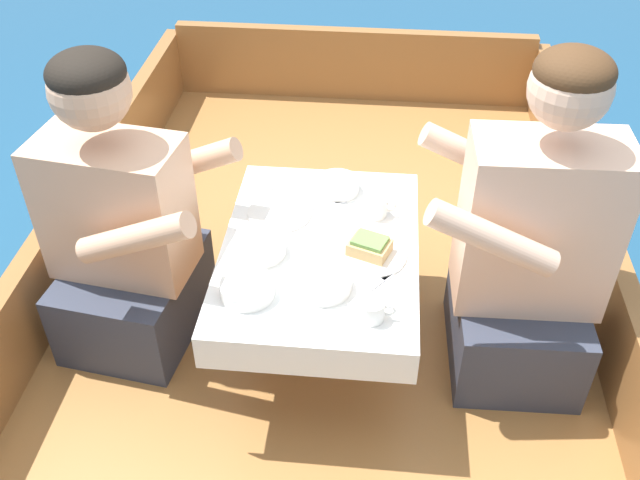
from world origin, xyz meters
The scene contains 21 objects.
ground_plane centered at (0.00, 0.00, 0.00)m, with size 60.00×60.00×0.00m, color navy.
boat_deck centered at (0.00, 0.00, 0.13)m, with size 1.82×3.34×0.25m, color #9E6B38.
gunwale_port centered at (-0.88, 0.00, 0.40)m, with size 0.06×3.34×0.30m, color #936033.
gunwale_starboard centered at (0.88, 0.00, 0.40)m, with size 0.06×3.34×0.30m, color #936033.
bow_coaming centered at (0.00, 1.64, 0.42)m, with size 1.70×0.06×0.34m, color #936033.
cockpit_table centered at (0.00, -0.02, 0.60)m, with size 0.55×0.78×0.39m.
person_port centered at (-0.58, -0.01, 0.63)m, with size 0.56×0.50×0.94m.
person_starboard centered at (0.58, -0.02, 0.65)m, with size 0.53×0.45×1.00m.
plate_sandwich centered at (0.14, -0.05, 0.65)m, with size 0.21×0.21×0.01m.
plate_bread centered at (-0.13, 0.12, 0.65)m, with size 0.19×0.19×0.01m.
sandwich centered at (0.14, -0.05, 0.68)m, with size 0.13×0.12×0.05m.
bowl_port_near centered at (-0.17, -0.24, 0.67)m, with size 0.14×0.14×0.04m.
bowl_starboard_near centered at (0.03, -0.20, 0.67)m, with size 0.14×0.14×0.04m.
bowl_center_far centered at (0.03, 0.25, 0.67)m, with size 0.14×0.14×0.04m.
bowl_port_far centered at (-0.16, -0.07, 0.67)m, with size 0.14×0.14×0.04m.
coffee_cup_port centered at (0.15, 0.14, 0.67)m, with size 0.10×0.07×0.06m.
coffee_cup_starboard centered at (0.16, -0.29, 0.67)m, with size 0.09×0.07×0.06m.
utensil_knife_port centered at (-0.12, 0.28, 0.65)m, with size 0.15×0.11×0.00m.
utensil_spoon_port centered at (0.03, -0.09, 0.65)m, with size 0.16×0.08×0.01m.
utensil_fork_port centered at (0.16, -0.18, 0.65)m, with size 0.12×0.15×0.00m.
utensil_fork_starboard centered at (0.00, 0.17, 0.65)m, with size 0.16×0.09×0.00m.
Camera 1 is at (0.15, -1.56, 1.91)m, focal length 40.00 mm.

